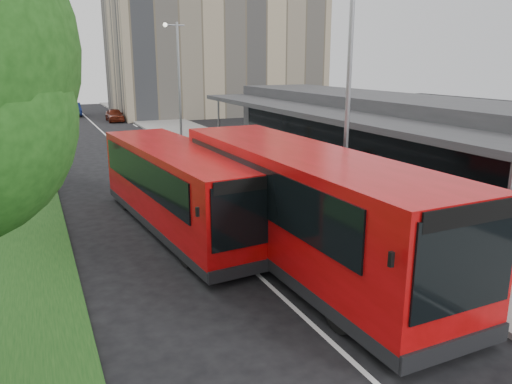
% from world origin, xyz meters
% --- Properties ---
extents(ground, '(120.00, 120.00, 0.00)m').
position_xyz_m(ground, '(0.00, 0.00, 0.00)').
color(ground, black).
rests_on(ground, ground).
extents(pavement, '(5.00, 80.00, 0.15)m').
position_xyz_m(pavement, '(6.00, 20.00, 0.07)').
color(pavement, gray).
rests_on(pavement, ground).
extents(grass_verge, '(5.00, 80.00, 0.10)m').
position_xyz_m(grass_verge, '(-7.00, 20.00, 0.05)').
color(grass_verge, '#184014').
rests_on(grass_verge, ground).
extents(lane_centre_line, '(0.12, 70.00, 0.01)m').
position_xyz_m(lane_centre_line, '(0.00, 15.00, 0.01)').
color(lane_centre_line, silver).
rests_on(lane_centre_line, ground).
extents(kerb_dashes, '(0.12, 56.00, 0.01)m').
position_xyz_m(kerb_dashes, '(3.30, 19.00, 0.01)').
color(kerb_dashes, silver).
rests_on(kerb_dashes, ground).
extents(office_block, '(22.00, 12.00, 18.00)m').
position_xyz_m(office_block, '(14.00, 42.00, 9.00)').
color(office_block, tan).
rests_on(office_block, ground).
extents(station_building, '(7.70, 26.00, 4.00)m').
position_xyz_m(station_building, '(10.86, 8.00, 2.04)').
color(station_building, '#2F2F31').
rests_on(station_building, ground).
extents(lamp_post_near, '(1.44, 0.28, 8.00)m').
position_xyz_m(lamp_post_near, '(4.12, 2.00, 4.72)').
color(lamp_post_near, gray).
rests_on(lamp_post_near, pavement).
extents(lamp_post_far, '(1.44, 0.28, 8.00)m').
position_xyz_m(lamp_post_far, '(4.12, 22.00, 4.72)').
color(lamp_post_far, gray).
rests_on(lamp_post_far, pavement).
extents(bus_main, '(3.28, 11.67, 3.28)m').
position_xyz_m(bus_main, '(1.50, 0.13, 1.68)').
color(bus_main, '#BD0A0D').
rests_on(bus_main, ground).
extents(bus_second, '(3.47, 10.29, 2.86)m').
position_xyz_m(bus_second, '(-0.86, 4.43, 1.47)').
color(bus_second, '#BD0A0D').
rests_on(bus_second, ground).
extents(litter_bin, '(0.64, 0.64, 0.91)m').
position_xyz_m(litter_bin, '(5.67, 10.10, 0.61)').
color(litter_bin, '#341E15').
rests_on(litter_bin, pavement).
extents(bollard, '(0.19, 0.19, 1.06)m').
position_xyz_m(bollard, '(4.43, 18.72, 0.68)').
color(bollard, orange).
rests_on(bollard, pavement).
extents(car_near, '(1.51, 3.67, 1.24)m').
position_xyz_m(car_near, '(2.14, 38.01, 0.62)').
color(car_near, '#5D1A0D').
rests_on(car_near, ground).
extents(car_far, '(1.44, 4.06, 1.33)m').
position_xyz_m(car_far, '(-1.01, 45.26, 0.67)').
color(car_far, navy).
rests_on(car_far, ground).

